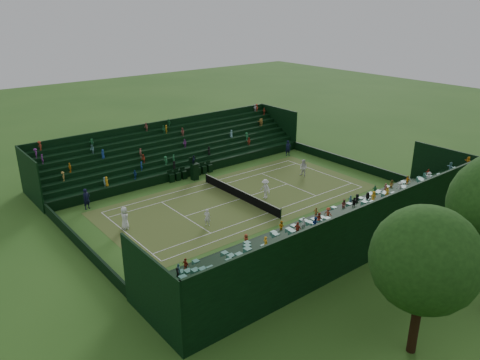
% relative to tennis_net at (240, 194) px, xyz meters
% --- Properties ---
extents(ground, '(160.00, 160.00, 0.00)m').
position_rel_tennis_net_xyz_m(ground, '(0.00, 0.00, -0.53)').
color(ground, '#2D5D1D').
rests_on(ground, ground).
extents(court_surface, '(12.97, 26.77, 0.01)m').
position_rel_tennis_net_xyz_m(court_surface, '(0.00, 0.00, -0.52)').
color(court_surface, '#417426').
rests_on(court_surface, ground).
extents(perimeter_wall_north, '(17.17, 0.20, 1.00)m').
position_rel_tennis_net_xyz_m(perimeter_wall_north, '(0.00, 15.88, -0.03)').
color(perimeter_wall_north, black).
rests_on(perimeter_wall_north, ground).
extents(perimeter_wall_south, '(17.17, 0.20, 1.00)m').
position_rel_tennis_net_xyz_m(perimeter_wall_south, '(0.00, -15.88, -0.03)').
color(perimeter_wall_south, black).
rests_on(perimeter_wall_south, ground).
extents(perimeter_wall_east, '(0.20, 31.77, 1.00)m').
position_rel_tennis_net_xyz_m(perimeter_wall_east, '(8.48, 0.00, -0.03)').
color(perimeter_wall_east, black).
rests_on(perimeter_wall_east, ground).
extents(perimeter_wall_west, '(0.20, 31.77, 1.00)m').
position_rel_tennis_net_xyz_m(perimeter_wall_west, '(-8.48, 0.00, -0.03)').
color(perimeter_wall_west, black).
rests_on(perimeter_wall_west, ground).
extents(north_grandstand, '(6.60, 32.00, 4.90)m').
position_rel_tennis_net_xyz_m(north_grandstand, '(12.66, 0.00, 1.02)').
color(north_grandstand, black).
rests_on(north_grandstand, ground).
extents(south_grandstand, '(6.60, 32.00, 4.90)m').
position_rel_tennis_net_xyz_m(south_grandstand, '(-12.66, 0.00, 1.02)').
color(south_grandstand, black).
rests_on(south_grandstand, ground).
extents(tennis_net, '(11.67, 0.10, 1.06)m').
position_rel_tennis_net_xyz_m(tennis_net, '(0.00, 0.00, 0.00)').
color(tennis_net, black).
rests_on(tennis_net, ground).
extents(umpire_chair, '(0.87, 0.87, 2.74)m').
position_rel_tennis_net_xyz_m(umpire_chair, '(-7.28, -0.48, 0.64)').
color(umpire_chair, black).
rests_on(umpire_chair, ground).
extents(courtside_chairs, '(0.58, 5.55, 1.26)m').
position_rel_tennis_net_xyz_m(courtside_chairs, '(-8.26, -0.32, -0.05)').
color(courtside_chairs, black).
rests_on(courtside_chairs, ground).
extents(player_near_west, '(1.14, 0.96, 1.99)m').
position_rel_tennis_net_xyz_m(player_near_west, '(-1.13, -11.56, 0.47)').
color(player_near_west, white).
rests_on(player_near_west, ground).
extents(player_near_east, '(0.68, 0.65, 1.57)m').
position_rel_tennis_net_xyz_m(player_near_east, '(2.72, -5.78, 0.26)').
color(player_near_east, white).
rests_on(player_near_east, ground).
extents(player_far_west, '(1.00, 0.82, 1.87)m').
position_rel_tennis_net_xyz_m(player_far_west, '(-0.72, 9.53, 0.41)').
color(player_far_west, silver).
rests_on(player_far_west, ground).
extents(player_far_east, '(1.30, 0.80, 1.95)m').
position_rel_tennis_net_xyz_m(player_far_east, '(1.34, 2.08, 0.45)').
color(player_far_east, white).
rests_on(player_far_east, ground).
extents(line_judge_north, '(0.66, 0.82, 1.94)m').
position_rel_tennis_net_xyz_m(line_judge_north, '(-7.05, 13.33, 0.44)').
color(line_judge_north, black).
rests_on(line_judge_north, ground).
extents(line_judge_south, '(0.66, 0.83, 2.00)m').
position_rel_tennis_net_xyz_m(line_judge_south, '(-7.09, -12.52, 0.47)').
color(line_judge_south, black).
rests_on(line_judge_south, ground).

